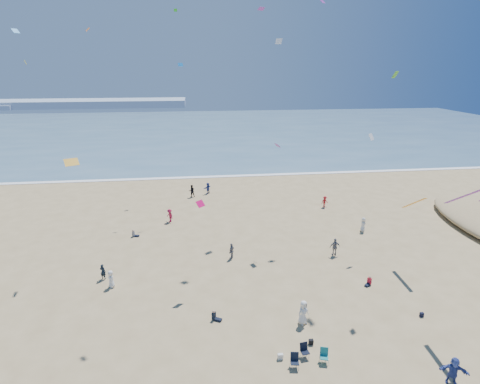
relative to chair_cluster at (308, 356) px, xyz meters
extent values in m
cube|color=#476B84|center=(-5.61, 93.69, -0.47)|extent=(220.00, 100.00, 0.06)
cube|color=white|center=(-5.61, 43.69, -0.46)|extent=(220.00, 1.20, 0.08)
cube|color=#7A8EA8|center=(-65.61, 168.69, 1.10)|extent=(110.00, 20.00, 3.20)
imported|color=white|center=(0.77, 3.88, 0.45)|extent=(1.10, 0.95, 1.90)
imported|color=#394C9D|center=(8.21, -2.62, 0.41)|extent=(1.76, 1.14, 1.81)
imported|color=silver|center=(12.28, 19.03, 0.35)|extent=(0.69, 0.92, 1.70)
imported|color=gray|center=(-3.50, 14.45, 0.32)|extent=(0.85, 1.03, 1.65)
imported|color=white|center=(-14.39, 10.61, 0.29)|extent=(0.64, 0.85, 1.58)
imported|color=black|center=(-15.39, 12.04, 0.24)|extent=(0.63, 0.52, 1.49)
imported|color=#374897|center=(-5.04, 34.98, 0.34)|extent=(1.39, 1.50, 1.68)
imported|color=#B1191F|center=(10.54, 27.27, 0.27)|extent=(1.11, 0.82, 1.53)
imported|color=black|center=(-7.46, 33.67, 0.41)|extent=(1.01, 0.86, 1.82)
imported|color=#A11738|center=(-10.14, 24.62, 0.33)|extent=(1.14, 1.22, 1.65)
imported|color=gray|center=(6.94, 13.84, 0.42)|extent=(1.09, 0.47, 1.84)
cube|color=silver|center=(-1.69, 0.52, -0.30)|extent=(0.35, 0.20, 0.40)
cube|color=black|center=(0.72, 1.62, -0.31)|extent=(0.30, 0.22, 0.38)
cube|color=black|center=(10.08, 3.53, -0.33)|extent=(0.28, 0.18, 0.34)
cube|color=#782994|center=(1.23, 26.77, 23.86)|extent=(0.92, 0.81, 0.32)
cube|color=#CB0C55|center=(-6.47, 10.50, 6.93)|extent=(0.82, 0.83, 0.48)
cube|color=#742B90|center=(1.49, 17.53, 10.23)|extent=(0.55, 0.85, 0.37)
cube|color=#FDF738|center=(-27.57, 34.05, 18.21)|extent=(0.40, 0.54, 0.55)
cube|color=green|center=(9.17, 10.37, 17.14)|extent=(0.58, 0.53, 0.55)
cube|color=silver|center=(10.79, 16.40, 11.07)|extent=(0.70, 0.65, 0.64)
cube|color=#1A9B1D|center=(-8.73, 40.75, 25.35)|extent=(0.48, 0.23, 0.38)
cube|color=#1A7DDE|center=(-8.10, 30.13, 17.95)|extent=(0.66, 0.54, 0.41)
cube|color=gold|center=(-14.30, 4.63, 12.19)|extent=(0.95, 0.80, 0.38)
cube|color=purple|center=(7.47, 24.50, 24.43)|extent=(0.78, 0.77, 0.47)
cube|color=blue|center=(-20.70, 15.78, 20.47)|extent=(0.55, 0.64, 0.36)
cube|color=orange|center=(-16.14, 20.06, 20.98)|extent=(0.49, 0.89, 0.34)
cube|color=silver|center=(2.91, 24.73, 20.38)|extent=(0.79, 0.67, 0.60)
cube|color=purple|center=(11.31, 3.01, 9.48)|extent=(0.35, 3.14, 2.21)
cube|color=orange|center=(13.07, 11.24, 5.85)|extent=(0.35, 2.64, 1.87)
camera|label=1|loc=(-6.73, -18.79, 17.79)|focal=28.00mm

